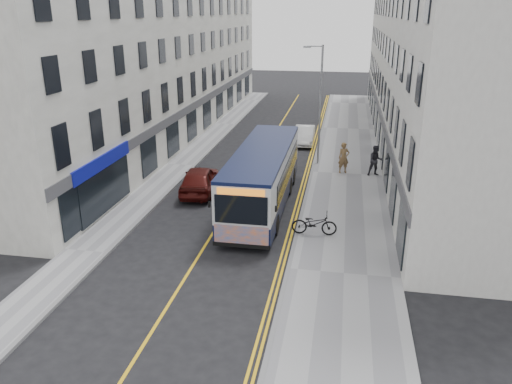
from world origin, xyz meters
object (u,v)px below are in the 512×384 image
at_px(pedestrian_near, 344,158).
at_px(streetlamp, 319,101).
at_px(city_bus, 263,176).
at_px(bicycle, 314,223).
at_px(car_maroon, 200,179).
at_px(car_white, 304,135).
at_px(pedestrian_far, 376,161).

bearing_deg(pedestrian_near, streetlamp, 115.90).
relative_size(streetlamp, city_bus, 0.71).
xyz_separation_m(bicycle, car_maroon, (-7.01, 4.93, 0.12)).
bearing_deg(city_bus, pedestrian_near, 57.58).
distance_m(city_bus, car_white, 14.16).
xyz_separation_m(city_bus, bicycle, (3.00, -3.26, -1.12)).
distance_m(pedestrian_near, car_maroon, 9.59).
bearing_deg(bicycle, streetlamp, 0.87).
bearing_deg(car_white, city_bus, -94.99).
bearing_deg(car_white, bicycle, -84.33).
bearing_deg(pedestrian_far, bicycle, -119.11).
distance_m(city_bus, bicycle, 4.57).
distance_m(pedestrian_far, car_white, 9.27).
bearing_deg(city_bus, car_maroon, 157.44).
xyz_separation_m(city_bus, pedestrian_far, (6.20, 6.40, -0.70)).
height_order(city_bus, pedestrian_far, city_bus).
distance_m(bicycle, car_white, 17.45).
height_order(pedestrian_near, car_white, pedestrian_near).
relative_size(bicycle, car_white, 0.50).
distance_m(streetlamp, city_bus, 9.17).
height_order(pedestrian_near, pedestrian_far, pedestrian_near).
bearing_deg(car_white, pedestrian_near, -67.80).
relative_size(city_bus, pedestrian_far, 5.82).
height_order(streetlamp, pedestrian_near, streetlamp).
relative_size(city_bus, car_maroon, 2.43).
bearing_deg(car_white, pedestrian_far, -56.82).
height_order(bicycle, car_white, car_white).
relative_size(streetlamp, car_maroon, 1.72).
xyz_separation_m(pedestrian_far, car_maroon, (-10.21, -4.74, -0.30)).
distance_m(streetlamp, pedestrian_far, 5.46).
xyz_separation_m(streetlamp, bicycle, (0.63, -11.73, -3.71)).
bearing_deg(pedestrian_far, car_maroon, -165.90).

